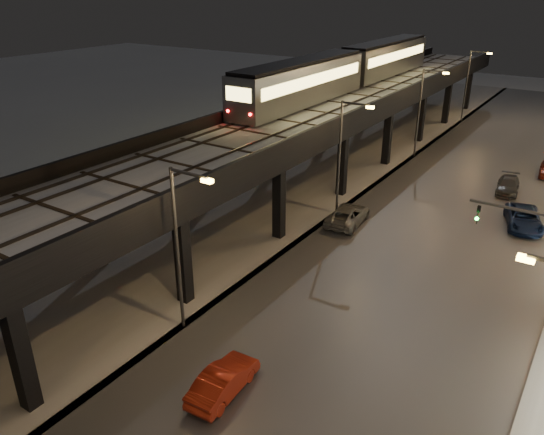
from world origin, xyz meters
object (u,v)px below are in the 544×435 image
Objects in this scene: car_near_white at (224,382)px; car_onc_white at (508,186)px; car_mid_silver at (348,216)px; subway_train at (349,68)px; car_onc_dark at (524,219)px.

car_onc_white is at bearing -103.48° from car_near_white.
car_mid_silver is 16.18m from car_onc_white.
car_near_white is at bearing 93.95° from car_mid_silver.
subway_train reaches higher than car_mid_silver.
subway_train is at bearing 133.42° from car_onc_dark.
car_onc_white is (5.46, 33.10, -0.04)m from car_near_white.
car_mid_silver is 0.97× the size of car_onc_dark.
car_onc_dark reaches higher than car_onc_white.
car_onc_dark is at bearing -110.99° from car_near_white.
car_near_white is 33.55m from car_onc_white.
car_near_white reaches higher than car_onc_white.
subway_train is 7.69× the size of car_onc_dark.
car_mid_silver is (9.38, -18.67, -7.85)m from subway_train.
car_onc_white is (18.20, -5.10, -7.90)m from subway_train.
car_mid_silver is at bearing -84.37° from car_near_white.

